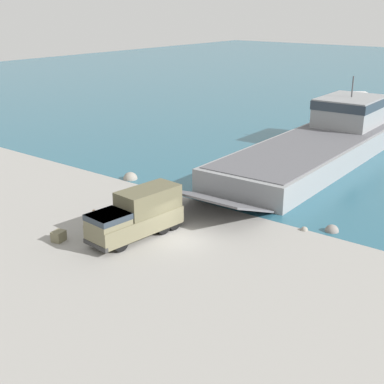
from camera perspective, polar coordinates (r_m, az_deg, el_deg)
name	(u,v)px	position (r m, az deg, el deg)	size (l,w,h in m)	color
ground_plane	(182,239)	(38.10, -1.11, -5.08)	(240.00, 240.00, 0.00)	gray
landing_craft	(322,140)	(59.21, 13.70, 5.37)	(9.73, 35.81, 8.01)	gray
military_truck	(137,215)	(38.12, -5.86, -2.41)	(3.08, 7.55, 3.37)	#6B664C
soldier_on_ramp	(94,219)	(39.70, -10.39, -2.82)	(0.48, 0.31, 1.70)	#475638
moored_boat_b	(357,97)	(98.80, 17.20, 9.64)	(7.39, 6.40, 1.35)	navy
moored_boat_c	(338,105)	(90.02, 15.33, 8.98)	(5.56, 5.41, 1.57)	white
cargo_crate	(59,236)	(38.85, -14.04, -4.59)	(0.74, 0.89, 0.74)	#6B664C
shoreline_rock_a	(130,179)	(51.35, -6.59, 1.38)	(1.36, 1.36, 1.36)	gray
shoreline_rock_b	(304,230)	(40.46, 11.88, -4.00)	(0.54, 0.54, 0.54)	gray
shoreline_rock_c	(332,231)	(40.72, 14.68, -4.08)	(1.02, 1.02, 1.02)	gray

